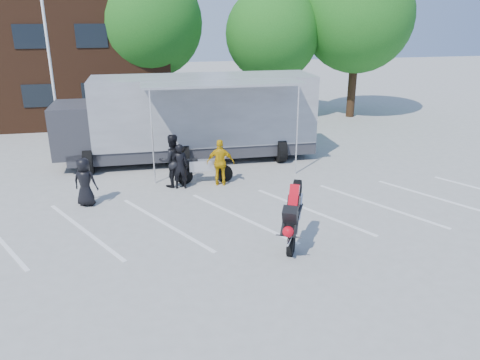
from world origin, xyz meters
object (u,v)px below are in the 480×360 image
object	(u,v)px
tree_left	(149,23)
spectator_leather_b	(180,166)
tree_right	(358,17)
spectator_leather_a	(85,182)
transporter_truck	(194,159)
stunt_bike_rider	(294,243)
parked_motorcycle	(205,183)
spectator_hivis	(221,163)
spectator_leather_c	(172,161)
flagpole	(53,39)
tree_mid	(272,34)

from	to	relation	value
tree_left	spectator_leather_b	world-z (taller)	tree_left
tree_left	tree_right	distance (m)	12.10
tree_right	spectator_leather_a	size ratio (longest dim) A/B	5.51
transporter_truck	stunt_bike_rider	distance (m)	8.75
parked_motorcycle	spectator_leather_b	xyz separation A→B (m)	(-0.94, -0.41, 0.85)
spectator_hivis	tree_left	bearing A→B (deg)	-67.85
parked_motorcycle	spectator_leather_c	size ratio (longest dim) A/B	1.12
tree_left	stunt_bike_rider	bearing A→B (deg)	-78.96
flagpole	transporter_truck	bearing A→B (deg)	-23.82
tree_mid	spectator_leather_b	world-z (taller)	tree_mid
stunt_bike_rider	spectator_leather_b	bearing A→B (deg)	145.59
tree_left	spectator_hivis	world-z (taller)	tree_left
parked_motorcycle	flagpole	bearing A→B (deg)	48.91
stunt_bike_rider	spectator_hivis	distance (m)	5.33
parked_motorcycle	spectator_leather_b	world-z (taller)	spectator_leather_b
transporter_truck	flagpole	bearing A→B (deg)	156.56
transporter_truck	parked_motorcycle	distance (m)	3.08
spectator_leather_a	spectator_hivis	world-z (taller)	spectator_hivis
tree_mid	spectator_hivis	bearing A→B (deg)	-114.21
flagpole	tree_right	size ratio (longest dim) A/B	0.88
flagpole	spectator_leather_b	size ratio (longest dim) A/B	4.70
tree_right	tree_left	bearing A→B (deg)	172.87
transporter_truck	spectator_leather_a	world-z (taller)	transporter_truck
tree_right	parked_motorcycle	world-z (taller)	tree_right
tree_left	tree_mid	world-z (taller)	tree_left
tree_right	parked_motorcycle	distance (m)	15.71
parked_motorcycle	spectator_leather_b	size ratio (longest dim) A/B	1.31
flagpole	tree_left	xyz separation A→B (m)	(4.24, 6.00, 0.51)
stunt_bike_rider	spectator_leather_c	xyz separation A→B (m)	(-3.03, 5.34, 1.00)
flagpole	spectator_hivis	xyz separation A→B (m)	(6.32, -5.96, -4.17)
spectator_leather_b	spectator_hivis	xyz separation A→B (m)	(1.52, 0.05, 0.03)
tree_mid	transporter_truck	world-z (taller)	tree_mid
flagpole	spectator_leather_c	bearing A→B (deg)	-51.60
parked_motorcycle	spectator_leather_a	bearing A→B (deg)	111.36
spectator_leather_a	spectator_leather_c	distance (m)	3.24
transporter_truck	spectator_hivis	size ratio (longest dim) A/B	6.50
tree_mid	parked_motorcycle	xyz separation A→B (m)	(-5.50, -10.60, -4.94)
flagpole	parked_motorcycle	size ratio (longest dim) A/B	3.59
tree_right	parked_motorcycle	bearing A→B (deg)	-136.13
tree_left	spectator_hivis	xyz separation A→B (m)	(2.07, -11.96, -4.69)
stunt_bike_rider	parked_motorcycle	bearing A→B (deg)	135.36
tree_left	tree_mid	distance (m)	7.10
tree_left	transporter_truck	size ratio (longest dim) A/B	0.76
stunt_bike_rider	tree_left	bearing A→B (deg)	127.88
flagpole	tree_mid	distance (m)	12.31
spectator_hivis	tree_mid	bearing A→B (deg)	-101.89
spectator_leather_a	spectator_leather_b	xyz separation A→B (m)	(3.24, 0.97, 0.02)
stunt_bike_rider	spectator_leather_b	distance (m)	5.83
stunt_bike_rider	spectator_leather_b	size ratio (longest dim) A/B	1.23
tree_right	transporter_truck	world-z (taller)	tree_right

